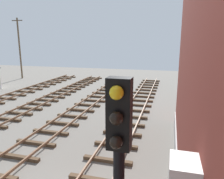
% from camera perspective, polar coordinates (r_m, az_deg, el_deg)
% --- Properties ---
extents(utility_pole_far, '(1.80, 0.24, 9.35)m').
position_cam_1_polar(utility_pole_far, '(37.60, -23.10, 10.09)').
color(utility_pole_far, brown).
rests_on(utility_pole_far, ground).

